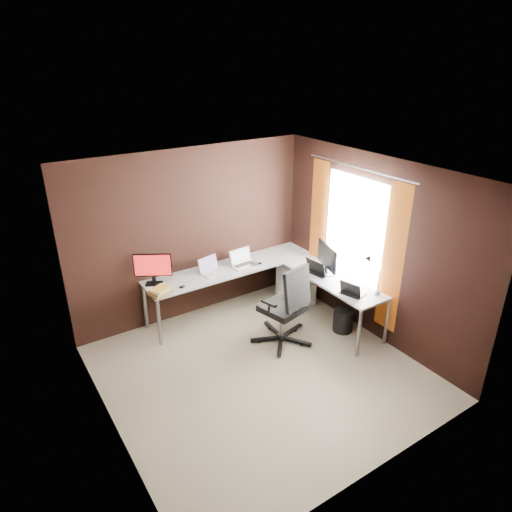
{
  "coord_description": "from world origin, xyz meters",
  "views": [
    {
      "loc": [
        -2.57,
        -3.81,
        3.66
      ],
      "look_at": [
        0.55,
        0.95,
        1.1
      ],
      "focal_mm": 32.0,
      "sensor_mm": 36.0,
      "label": 1
    }
  ],
  "objects_px": {
    "drawer_pedestal": "(296,285)",
    "laptop_black_small": "(352,292)",
    "monitor_left": "(153,267)",
    "book_stack": "(160,291)",
    "desk_lamp": "(372,270)",
    "wastebasket": "(343,320)",
    "office_chair": "(284,320)",
    "laptop_black_big": "(318,270)",
    "laptop_white": "(211,269)",
    "monitor_right": "(327,258)",
    "laptop_silver": "(243,262)"
  },
  "relations": [
    {
      "from": "desk_lamp",
      "to": "drawer_pedestal",
      "type": "bearing_deg",
      "value": 98.38
    },
    {
      "from": "laptop_black_small",
      "to": "book_stack",
      "type": "relative_size",
      "value": 1.08
    },
    {
      "from": "desk_lamp",
      "to": "wastebasket",
      "type": "xyz_separation_m",
      "value": [
        -0.09,
        0.34,
        -0.91
      ]
    },
    {
      "from": "book_stack",
      "to": "office_chair",
      "type": "relative_size",
      "value": 0.27
    },
    {
      "from": "laptop_white",
      "to": "wastebasket",
      "type": "relative_size",
      "value": 1.16
    },
    {
      "from": "laptop_black_small",
      "to": "office_chair",
      "type": "xyz_separation_m",
      "value": [
        -0.73,
        0.48,
        -0.43
      ]
    },
    {
      "from": "drawer_pedestal",
      "to": "wastebasket",
      "type": "height_order",
      "value": "drawer_pedestal"
    },
    {
      "from": "laptop_black_small",
      "to": "office_chair",
      "type": "relative_size",
      "value": 0.29
    },
    {
      "from": "office_chair",
      "to": "laptop_white",
      "type": "bearing_deg",
      "value": 100.46
    },
    {
      "from": "laptop_black_small",
      "to": "drawer_pedestal",
      "type": "bearing_deg",
      "value": -18.92
    },
    {
      "from": "drawer_pedestal",
      "to": "laptop_black_big",
      "type": "xyz_separation_m",
      "value": [
        -0.03,
        -0.52,
        0.48
      ]
    },
    {
      "from": "monitor_left",
      "to": "laptop_black_big",
      "type": "distance_m",
      "value": 2.32
    },
    {
      "from": "monitor_left",
      "to": "laptop_white",
      "type": "height_order",
      "value": "monitor_left"
    },
    {
      "from": "laptop_silver",
      "to": "laptop_black_small",
      "type": "bearing_deg",
      "value": -68.36
    },
    {
      "from": "monitor_left",
      "to": "laptop_silver",
      "type": "xyz_separation_m",
      "value": [
        1.33,
        -0.16,
        -0.2
      ]
    },
    {
      "from": "laptop_white",
      "to": "desk_lamp",
      "type": "distance_m",
      "value": 2.27
    },
    {
      "from": "desk_lamp",
      "to": "monitor_left",
      "type": "bearing_deg",
      "value": 142.7
    },
    {
      "from": "drawer_pedestal",
      "to": "desk_lamp",
      "type": "distance_m",
      "value": 1.57
    },
    {
      "from": "drawer_pedestal",
      "to": "laptop_black_small",
      "type": "relative_size",
      "value": 1.75
    },
    {
      "from": "monitor_right",
      "to": "laptop_black_big",
      "type": "height_order",
      "value": "monitor_right"
    },
    {
      "from": "drawer_pedestal",
      "to": "monitor_right",
      "type": "bearing_deg",
      "value": -83.65
    },
    {
      "from": "office_chair",
      "to": "laptop_black_big",
      "type": "bearing_deg",
      "value": 3.99
    },
    {
      "from": "laptop_black_big",
      "to": "book_stack",
      "type": "bearing_deg",
      "value": 65.22
    },
    {
      "from": "monitor_left",
      "to": "book_stack",
      "type": "height_order",
      "value": "monitor_left"
    },
    {
      "from": "monitor_left",
      "to": "laptop_black_small",
      "type": "relative_size",
      "value": 1.33
    },
    {
      "from": "laptop_black_big",
      "to": "wastebasket",
      "type": "relative_size",
      "value": 1.14
    },
    {
      "from": "laptop_silver",
      "to": "monitor_right",
      "type": "bearing_deg",
      "value": -50.21
    },
    {
      "from": "monitor_right",
      "to": "wastebasket",
      "type": "height_order",
      "value": "monitor_right"
    },
    {
      "from": "laptop_white",
      "to": "laptop_silver",
      "type": "height_order",
      "value": "laptop_silver"
    },
    {
      "from": "monitor_right",
      "to": "laptop_silver",
      "type": "xyz_separation_m",
      "value": [
        -0.85,
        0.91,
        -0.21
      ]
    },
    {
      "from": "laptop_silver",
      "to": "laptop_white",
      "type": "bearing_deg",
      "value": 171.7
    },
    {
      "from": "drawer_pedestal",
      "to": "book_stack",
      "type": "relative_size",
      "value": 1.88
    },
    {
      "from": "monitor_left",
      "to": "laptop_white",
      "type": "distance_m",
      "value": 0.85
    },
    {
      "from": "drawer_pedestal",
      "to": "laptop_black_big",
      "type": "distance_m",
      "value": 0.71
    },
    {
      "from": "laptop_silver",
      "to": "laptop_black_small",
      "type": "relative_size",
      "value": 1.09
    },
    {
      "from": "monitor_right",
      "to": "office_chair",
      "type": "distance_m",
      "value": 1.09
    },
    {
      "from": "desk_lamp",
      "to": "wastebasket",
      "type": "relative_size",
      "value": 1.66
    },
    {
      "from": "drawer_pedestal",
      "to": "laptop_black_small",
      "type": "distance_m",
      "value": 1.33
    },
    {
      "from": "laptop_silver",
      "to": "book_stack",
      "type": "bearing_deg",
      "value": -176.38
    },
    {
      "from": "laptop_white",
      "to": "desk_lamp",
      "type": "height_order",
      "value": "desk_lamp"
    },
    {
      "from": "laptop_white",
      "to": "monitor_left",
      "type": "bearing_deg",
      "value": 158.45
    },
    {
      "from": "desk_lamp",
      "to": "laptop_black_big",
      "type": "bearing_deg",
      "value": 104.28
    },
    {
      "from": "laptop_white",
      "to": "book_stack",
      "type": "xyz_separation_m",
      "value": [
        -0.86,
        -0.21,
        -0.01
      ]
    },
    {
      "from": "drawer_pedestal",
      "to": "book_stack",
      "type": "distance_m",
      "value": 2.22
    },
    {
      "from": "office_chair",
      "to": "monitor_right",
      "type": "bearing_deg",
      "value": -2.28
    },
    {
      "from": "monitor_left",
      "to": "desk_lamp",
      "type": "relative_size",
      "value": 0.84
    },
    {
      "from": "laptop_black_small",
      "to": "office_chair",
      "type": "bearing_deg",
      "value": 40.82
    },
    {
      "from": "wastebasket",
      "to": "office_chair",
      "type": "bearing_deg",
      "value": 164.19
    },
    {
      "from": "monitor_left",
      "to": "desk_lamp",
      "type": "xyz_separation_m",
      "value": [
        2.28,
        -1.83,
        0.09
      ]
    },
    {
      "from": "book_stack",
      "to": "drawer_pedestal",
      "type": "bearing_deg",
      "value": -3.97
    }
  ]
}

